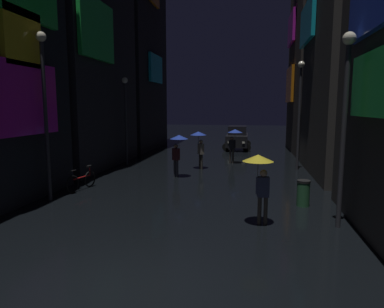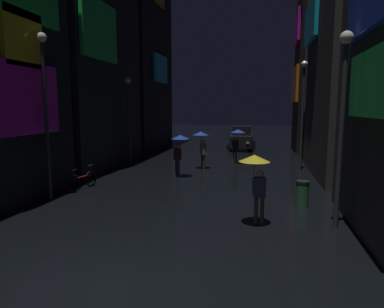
# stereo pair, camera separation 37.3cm
# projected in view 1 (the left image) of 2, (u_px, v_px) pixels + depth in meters

# --- Properties ---
(ground_plane) EXTENTS (120.00, 120.00, 0.00)m
(ground_plane) POSITION_uv_depth(u_px,v_px,m) (117.00, 293.00, 6.49)
(ground_plane) COLOR black
(pedestrian_far_right_blue) EXTENTS (0.90, 0.90, 2.12)m
(pedestrian_far_right_blue) POSITION_uv_depth(u_px,v_px,m) (178.00, 144.00, 16.91)
(pedestrian_far_right_blue) COLOR #2D2D38
(pedestrian_far_right_blue) RESTS_ON ground
(pedestrian_foreground_left_yellow) EXTENTS (0.90, 0.90, 2.12)m
(pedestrian_foreground_left_yellow) POSITION_uv_depth(u_px,v_px,m) (260.00, 170.00, 10.00)
(pedestrian_foreground_left_yellow) COLOR #38332D
(pedestrian_foreground_left_yellow) RESTS_ON ground
(pedestrian_midstreet_left_blue) EXTENTS (0.90, 0.90, 2.12)m
(pedestrian_midstreet_left_blue) POSITION_uv_depth(u_px,v_px,m) (199.00, 140.00, 19.17)
(pedestrian_midstreet_left_blue) COLOR #38332D
(pedestrian_midstreet_left_blue) RESTS_ON ground
(pedestrian_midstreet_centre_blue) EXTENTS (0.90, 0.90, 2.12)m
(pedestrian_midstreet_centre_blue) POSITION_uv_depth(u_px,v_px,m) (234.00, 137.00, 21.09)
(pedestrian_midstreet_centre_blue) COLOR #38332D
(pedestrian_midstreet_centre_blue) RESTS_ON ground
(bicycle_parked_at_storefront) EXTENTS (0.43, 1.79, 0.96)m
(bicycle_parked_at_storefront) POSITION_uv_depth(u_px,v_px,m) (82.00, 181.00, 14.48)
(bicycle_parked_at_storefront) COLOR black
(bicycle_parked_at_storefront) RESTS_ON ground
(car_distant) EXTENTS (2.27, 4.16, 1.92)m
(car_distant) POSITION_uv_depth(u_px,v_px,m) (237.00, 138.00, 28.23)
(car_distant) COLOR black
(car_distant) RESTS_ON ground
(streetlamp_left_near) EXTENTS (0.36, 0.36, 6.14)m
(streetlamp_left_near) POSITION_uv_depth(u_px,v_px,m) (45.00, 99.00, 12.41)
(streetlamp_left_near) COLOR #2D2D33
(streetlamp_left_near) RESTS_ON ground
(streetlamp_left_far) EXTENTS (0.36, 0.36, 5.22)m
(streetlamp_left_far) POSITION_uv_depth(u_px,v_px,m) (126.00, 110.00, 20.40)
(streetlamp_left_far) COLOR #2D2D33
(streetlamp_left_far) RESTS_ON ground
(streetlamp_right_near) EXTENTS (0.36, 0.36, 5.52)m
(streetlamp_right_near) POSITION_uv_depth(u_px,v_px,m) (345.00, 108.00, 9.54)
(streetlamp_right_near) COLOR #2D2D33
(streetlamp_right_near) RESTS_ON ground
(streetlamp_right_far) EXTENTS (0.36, 0.36, 5.92)m
(streetlamp_right_far) POSITION_uv_depth(u_px,v_px,m) (300.00, 104.00, 18.64)
(streetlamp_right_far) COLOR #2D2D33
(streetlamp_right_far) RESTS_ON ground
(trash_bin) EXTENTS (0.46, 0.46, 0.93)m
(trash_bin) POSITION_uv_depth(u_px,v_px,m) (303.00, 193.00, 12.09)
(trash_bin) COLOR #265933
(trash_bin) RESTS_ON ground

